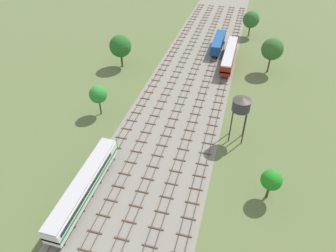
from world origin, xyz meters
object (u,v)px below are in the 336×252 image
at_px(diesel_railcar_far_left_nearest, 84,185).
at_px(water_tower, 241,105).
at_px(signal_post_nearest, 224,47).
at_px(freight_boxcar_centre_mid, 218,42).
at_px(diesel_railcar_centre_right_near, 229,55).

distance_m(diesel_railcar_far_left_nearest, water_tower, 31.47).
xyz_separation_m(water_tower, signal_post_nearest, (-7.34, 36.48, -4.95)).
bearing_deg(signal_post_nearest, freight_boxcar_centre_mid, 116.01).
bearing_deg(diesel_railcar_centre_right_near, signal_post_nearest, 119.93).
bearing_deg(freight_boxcar_centre_mid, signal_post_nearest, -63.99).
relative_size(diesel_railcar_centre_right_near, water_tower, 2.11).
xyz_separation_m(diesel_railcar_far_left_nearest, diesel_railcar_centre_right_near, (17.24, 54.11, 0.00)).
relative_size(water_tower, signal_post_nearest, 1.96).
xyz_separation_m(diesel_railcar_far_left_nearest, signal_post_nearest, (15.09, 57.86, 0.57)).
height_order(diesel_railcar_centre_right_near, signal_post_nearest, signal_post_nearest).
height_order(diesel_railcar_far_left_nearest, freight_boxcar_centre_mid, diesel_railcar_far_left_nearest).
relative_size(diesel_railcar_far_left_nearest, diesel_railcar_centre_right_near, 1.00).
bearing_deg(signal_post_nearest, diesel_railcar_far_left_nearest, -104.62).
distance_m(diesel_railcar_centre_right_near, freight_boxcar_centre_mid, 9.22).
bearing_deg(diesel_railcar_centre_right_near, diesel_railcar_far_left_nearest, -107.68).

